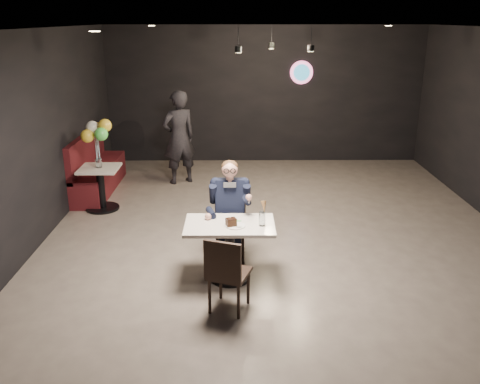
{
  "coord_description": "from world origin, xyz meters",
  "views": [
    {
      "loc": [
        -0.64,
        -6.88,
        3.14
      ],
      "look_at": [
        -0.59,
        -0.53,
        0.95
      ],
      "focal_mm": 38.0,
      "sensor_mm": 36.0,
      "label": 1
    }
  ],
  "objects_px": {
    "chair_near": "(229,272)",
    "sundae_glass": "(262,219)",
    "seated_man": "(230,210)",
    "balloon_vase": "(99,163)",
    "side_table": "(101,187)",
    "booth_bench": "(98,163)",
    "main_table": "(230,251)",
    "chair_far": "(230,228)",
    "passerby": "(179,138)"
  },
  "relations": [
    {
      "from": "booth_bench",
      "to": "side_table",
      "type": "xyz_separation_m",
      "value": [
        0.3,
        -1.0,
        -0.14
      ]
    },
    {
      "from": "chair_far",
      "to": "balloon_vase",
      "type": "xyz_separation_m",
      "value": [
        -2.23,
        1.93,
        0.37
      ]
    },
    {
      "from": "side_table",
      "to": "passerby",
      "type": "relative_size",
      "value": 0.44
    },
    {
      "from": "seated_man",
      "to": "passerby",
      "type": "relative_size",
      "value": 0.78
    },
    {
      "from": "seated_man",
      "to": "chair_near",
      "type": "bearing_deg",
      "value": -90.0
    },
    {
      "from": "main_table",
      "to": "chair_far",
      "type": "height_order",
      "value": "chair_far"
    },
    {
      "from": "side_table",
      "to": "booth_bench",
      "type": "bearing_deg",
      "value": 106.7
    },
    {
      "from": "main_table",
      "to": "passerby",
      "type": "relative_size",
      "value": 0.6
    },
    {
      "from": "balloon_vase",
      "to": "chair_far",
      "type": "bearing_deg",
      "value": -40.97
    },
    {
      "from": "chair_near",
      "to": "booth_bench",
      "type": "height_order",
      "value": "booth_bench"
    },
    {
      "from": "sundae_glass",
      "to": "booth_bench",
      "type": "xyz_separation_m",
      "value": [
        -2.92,
        3.54,
        -0.29
      ]
    },
    {
      "from": "main_table",
      "to": "chair_far",
      "type": "xyz_separation_m",
      "value": [
        0.0,
        0.55,
        0.09
      ]
    },
    {
      "from": "sundae_glass",
      "to": "main_table",
      "type": "bearing_deg",
      "value": 171.45
    },
    {
      "from": "seated_man",
      "to": "passerby",
      "type": "xyz_separation_m",
      "value": [
        -1.03,
        3.43,
        0.2
      ]
    },
    {
      "from": "seated_man",
      "to": "balloon_vase",
      "type": "relative_size",
      "value": 9.39
    },
    {
      "from": "side_table",
      "to": "passerby",
      "type": "xyz_separation_m",
      "value": [
        1.19,
        1.5,
        0.51
      ]
    },
    {
      "from": "seated_man",
      "to": "booth_bench",
      "type": "height_order",
      "value": "seated_man"
    },
    {
      "from": "chair_far",
      "to": "sundae_glass",
      "type": "height_order",
      "value": "sundae_glass"
    },
    {
      "from": "chair_far",
      "to": "chair_near",
      "type": "xyz_separation_m",
      "value": [
        0.0,
        -1.25,
        0.0
      ]
    },
    {
      "from": "chair_far",
      "to": "chair_near",
      "type": "relative_size",
      "value": 1.0
    },
    {
      "from": "sundae_glass",
      "to": "chair_far",
      "type": "bearing_deg",
      "value": 122.88
    },
    {
      "from": "chair_near",
      "to": "side_table",
      "type": "relative_size",
      "value": 1.14
    },
    {
      "from": "seated_man",
      "to": "side_table",
      "type": "height_order",
      "value": "seated_man"
    },
    {
      "from": "chair_near",
      "to": "balloon_vase",
      "type": "height_order",
      "value": "chair_near"
    },
    {
      "from": "chair_near",
      "to": "sundae_glass",
      "type": "bearing_deg",
      "value": 77.85
    },
    {
      "from": "passerby",
      "to": "chair_far",
      "type": "bearing_deg",
      "value": 78.13
    },
    {
      "from": "passerby",
      "to": "main_table",
      "type": "bearing_deg",
      "value": 75.92
    },
    {
      "from": "chair_far",
      "to": "chair_near",
      "type": "distance_m",
      "value": 1.25
    },
    {
      "from": "passerby",
      "to": "sundae_glass",
      "type": "bearing_deg",
      "value": 80.82
    },
    {
      "from": "chair_near",
      "to": "seated_man",
      "type": "xyz_separation_m",
      "value": [
        0.0,
        1.25,
        0.26
      ]
    },
    {
      "from": "booth_bench",
      "to": "passerby",
      "type": "xyz_separation_m",
      "value": [
        1.49,
        0.5,
        0.37
      ]
    },
    {
      "from": "chair_far",
      "to": "balloon_vase",
      "type": "distance_m",
      "value": 2.97
    },
    {
      "from": "side_table",
      "to": "balloon_vase",
      "type": "relative_size",
      "value": 5.26
    },
    {
      "from": "seated_man",
      "to": "sundae_glass",
      "type": "bearing_deg",
      "value": -57.12
    },
    {
      "from": "booth_bench",
      "to": "balloon_vase",
      "type": "xyz_separation_m",
      "value": [
        0.3,
        -1.0,
        0.28
      ]
    },
    {
      "from": "chair_far",
      "to": "side_table",
      "type": "distance_m",
      "value": 2.95
    },
    {
      "from": "seated_man",
      "to": "sundae_glass",
      "type": "height_order",
      "value": "seated_man"
    },
    {
      "from": "seated_man",
      "to": "chair_far",
      "type": "bearing_deg",
      "value": 0.0
    },
    {
      "from": "main_table",
      "to": "chair_near",
      "type": "xyz_separation_m",
      "value": [
        0.0,
        -0.7,
        0.09
      ]
    },
    {
      "from": "passerby",
      "to": "chair_near",
      "type": "bearing_deg",
      "value": 73.82
    },
    {
      "from": "side_table",
      "to": "balloon_vase",
      "type": "bearing_deg",
      "value": 0.0
    },
    {
      "from": "booth_bench",
      "to": "seated_man",
      "type": "bearing_deg",
      "value": -49.26
    },
    {
      "from": "seated_man",
      "to": "passerby",
      "type": "distance_m",
      "value": 3.59
    },
    {
      "from": "chair_far",
      "to": "sundae_glass",
      "type": "xyz_separation_m",
      "value": [
        0.39,
        -0.61,
        0.38
      ]
    },
    {
      "from": "sundae_glass",
      "to": "balloon_vase",
      "type": "bearing_deg",
      "value": 135.86
    },
    {
      "from": "balloon_vase",
      "to": "side_table",
      "type": "bearing_deg",
      "value": 0.0
    },
    {
      "from": "main_table",
      "to": "chair_far",
      "type": "relative_size",
      "value": 1.2
    },
    {
      "from": "sundae_glass",
      "to": "passerby",
      "type": "relative_size",
      "value": 0.1
    },
    {
      "from": "chair_far",
      "to": "seated_man",
      "type": "xyz_separation_m",
      "value": [
        0.0,
        0.0,
        0.26
      ]
    },
    {
      "from": "sundae_glass",
      "to": "booth_bench",
      "type": "bearing_deg",
      "value": 129.5
    }
  ]
}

